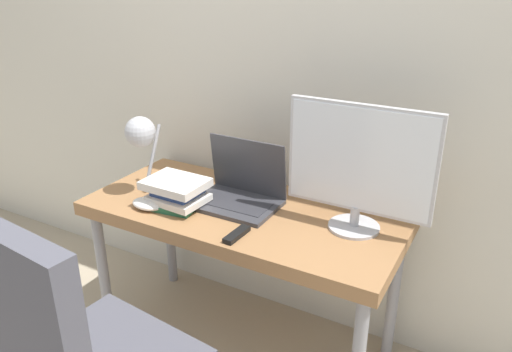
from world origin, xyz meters
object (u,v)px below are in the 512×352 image
Objects in this scene: game_controller at (148,204)px; monitor at (359,165)px; laptop at (239,191)px; book_stack at (178,192)px; desk_lamp at (144,139)px.

monitor is at bearing 17.54° from game_controller.
monitor is at bearing 3.03° from laptop.
game_controller is (-0.10, -0.08, -0.04)m from book_stack.
laptop is 1.42× the size of book_stack.
game_controller is at bearing -49.71° from desk_lamp.
book_stack is (0.21, -0.05, -0.19)m from desk_lamp.
monitor reaches higher than game_controller.
laptop is 0.39m from game_controller.
book_stack is at bearing -14.21° from desk_lamp.
desk_lamp is 0.29m from game_controller.
book_stack is 1.70× the size of game_controller.
desk_lamp is (-0.94, -0.13, -0.02)m from monitor.
laptop is 0.56m from monitor.
monitor is 1.59× the size of desk_lamp.
laptop is 2.42× the size of game_controller.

